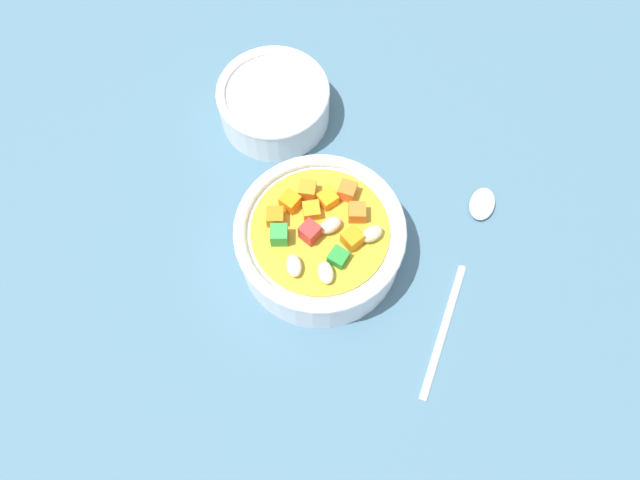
# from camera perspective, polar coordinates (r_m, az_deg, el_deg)

# --- Properties ---
(ground_plane) EXTENTS (1.40, 1.40, 0.02)m
(ground_plane) POSITION_cam_1_polar(r_m,az_deg,el_deg) (0.58, 0.00, -1.53)
(ground_plane) COLOR #42667A
(soup_bowl_main) EXTENTS (0.16, 0.16, 0.07)m
(soup_bowl_main) POSITION_cam_1_polar(r_m,az_deg,el_deg) (0.54, 0.00, 0.10)
(soup_bowl_main) COLOR white
(soup_bowl_main) RESTS_ON ground_plane
(spoon) EXTENTS (0.21, 0.12, 0.01)m
(spoon) POSITION_cam_1_polar(r_m,az_deg,el_deg) (0.58, 13.97, -1.65)
(spoon) COLOR silver
(spoon) RESTS_ON ground_plane
(side_bowl_small) EXTENTS (0.12, 0.12, 0.05)m
(side_bowl_small) POSITION_cam_1_polar(r_m,az_deg,el_deg) (0.63, -4.47, 13.14)
(side_bowl_small) COLOR white
(side_bowl_small) RESTS_ON ground_plane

